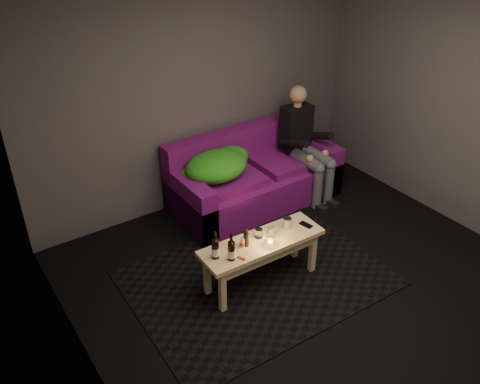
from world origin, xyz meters
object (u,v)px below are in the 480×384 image
object	(u,v)px
sofa	(253,178)
beer_bottle_b	(231,250)
person	(304,141)
coffee_table	(262,248)
beer_bottle_a	(215,248)
steel_cup	(287,223)

from	to	relation	value
sofa	beer_bottle_b	distance (m)	1.73
person	coffee_table	world-z (taller)	person
beer_bottle_a	coffee_table	bearing A→B (deg)	-3.66
beer_bottle_b	steel_cup	xyz separation A→B (m)	(0.67, 0.09, -0.04)
coffee_table	steel_cup	size ratio (longest dim) A/B	10.83
coffee_table	beer_bottle_b	bearing A→B (deg)	-169.88
person	beer_bottle_a	bearing A→B (deg)	-151.06
sofa	coffee_table	size ratio (longest dim) A/B	1.64
person	steel_cup	world-z (taller)	person
sofa	beer_bottle_b	world-z (taller)	sofa
person	beer_bottle_a	distance (m)	2.11
person	beer_bottle_b	size ratio (longest dim) A/B	4.97
sofa	coffee_table	distance (m)	1.43
person	beer_bottle_b	distance (m)	2.07
sofa	steel_cup	distance (m)	1.29
sofa	beer_bottle_a	size ratio (longest dim) A/B	7.16
beer_bottle_a	beer_bottle_b	size ratio (longest dim) A/B	1.04
coffee_table	beer_bottle_b	xyz separation A→B (m)	(-0.37, -0.07, 0.18)
beer_bottle_b	beer_bottle_a	bearing A→B (deg)	135.27
beer_bottle_a	steel_cup	bearing A→B (deg)	-0.27
steel_cup	beer_bottle_a	bearing A→B (deg)	179.73
coffee_table	steel_cup	distance (m)	0.33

